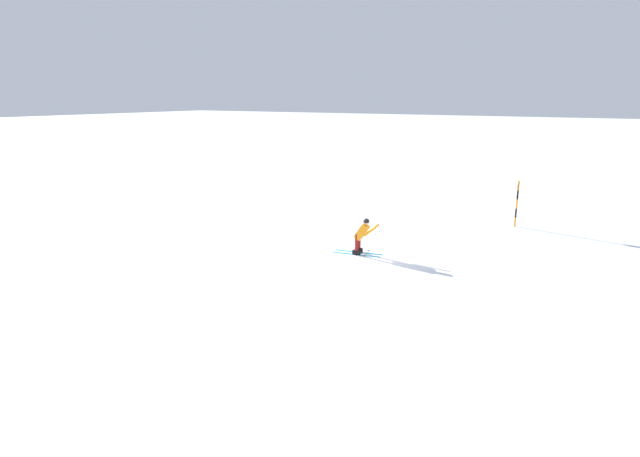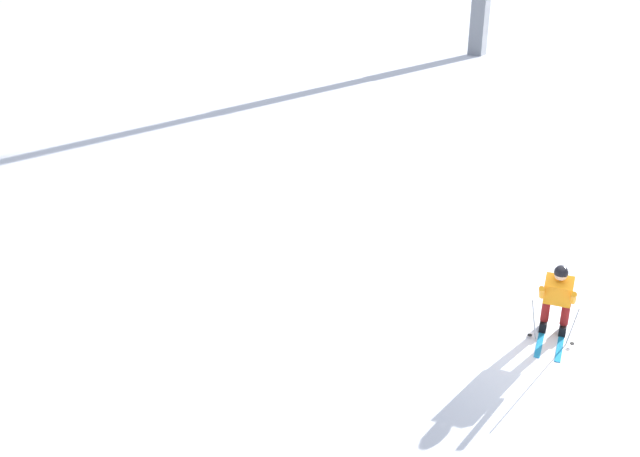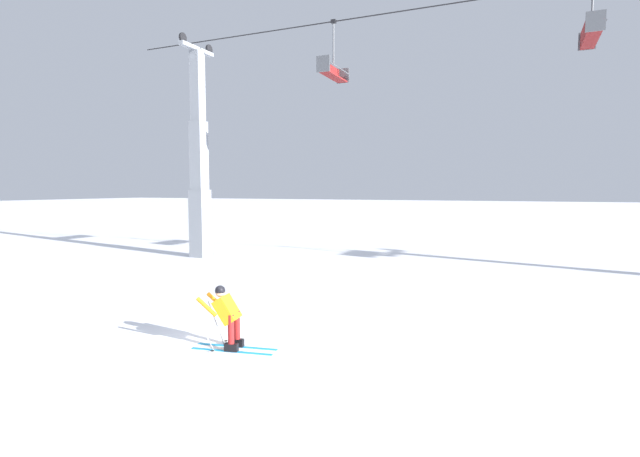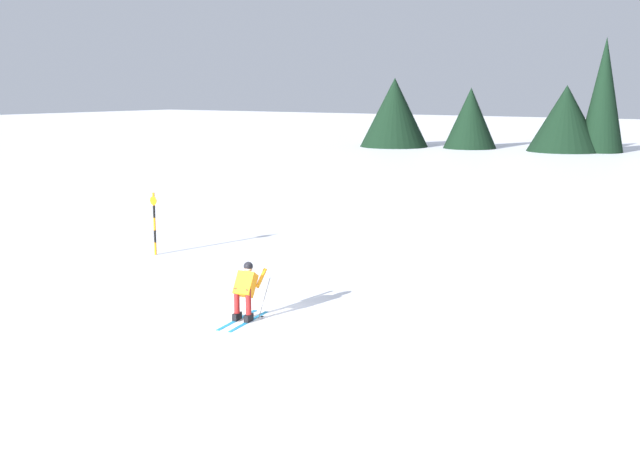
{
  "view_description": "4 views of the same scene",
  "coord_description": "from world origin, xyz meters",
  "views": [
    {
      "loc": [
        -7.82,
        15.96,
        5.53
      ],
      "look_at": [
        0.38,
        2.06,
        1.31
      ],
      "focal_mm": 28.71,
      "sensor_mm": 36.0,
      "label": 1
    },
    {
      "loc": [
        -10.23,
        -1.88,
        6.05
      ],
      "look_at": [
        -0.77,
        4.15,
        1.14
      ],
      "focal_mm": 38.88,
      "sensor_mm": 36.0,
      "label": 2
    },
    {
      "loc": [
        5.37,
        -7.9,
        3.32
      ],
      "look_at": [
        0.34,
        3.7,
        2.26
      ],
      "focal_mm": 26.4,
      "sensor_mm": 36.0,
      "label": 3
    },
    {
      "loc": [
        13.5,
        11.38,
        5.27
      ],
      "look_at": [
        -0.3,
        2.09,
        2.32
      ],
      "focal_mm": 44.49,
      "sensor_mm": 36.0,
      "label": 4
    }
  ],
  "objects": [
    {
      "name": "skier_carving_main",
      "position": [
        -0.2,
        0.09,
        0.74
      ],
      "size": [
        1.81,
        0.82,
        1.45
      ],
      "color": "#198CCC",
      "rests_on": "ground_plane"
    },
    {
      "name": "ground_plane",
      "position": [
        0.0,
        0.0,
        0.0
      ],
      "size": [
        260.0,
        260.0,
        0.0
      ],
      "primitive_type": "plane",
      "color": "white"
    }
  ]
}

